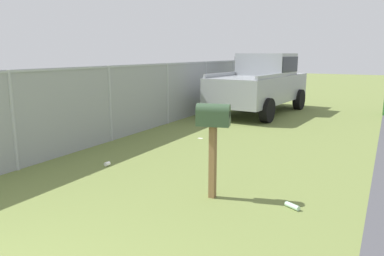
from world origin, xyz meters
The scene contains 6 objects.
mailbox centered at (3.88, -0.51, 1.11)m, with size 0.31×0.51×1.40m.
pickup_truck centered at (11.97, 1.36, 1.10)m, with size 5.04×2.46×2.09m.
fence_section centered at (8.57, 3.18, 0.97)m, with size 15.61×0.07×1.81m.
litter_bottle_near_hydrant centered at (4.04, -1.65, 0.04)m, with size 0.07×0.07×0.22m, color #B2D8BF.
litter_cup_midfield_b centered at (4.34, 1.90, 0.04)m, with size 0.08×0.08×0.10m, color white.
litter_wrapper_by_mailbox centered at (7.23, 1.39, 0.00)m, with size 0.12×0.08×0.01m, color silver.
Camera 1 is at (-0.77, -2.66, 2.09)m, focal length 34.40 mm.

